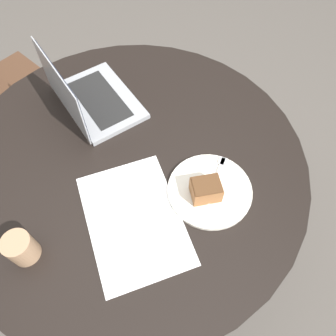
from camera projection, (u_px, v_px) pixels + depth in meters
ground_plane at (144, 240)px, 1.67m from camera, size 12.00×12.00×0.00m
dining_table at (133, 183)px, 1.17m from camera, size 1.14×1.14×0.74m
paper_document at (134, 219)px, 0.93m from camera, size 0.37×0.26×0.00m
plate at (210, 190)px, 0.98m from camera, size 0.25×0.25×0.01m
cake_slice at (206, 190)px, 0.94m from camera, size 0.08×0.09×0.06m
fork at (218, 175)px, 1.00m from camera, size 0.14×0.13×0.00m
coffee_glass at (21, 248)px, 0.84m from camera, size 0.08×0.08×0.09m
laptop at (91, 98)px, 1.13m from camera, size 0.37×0.30×0.22m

